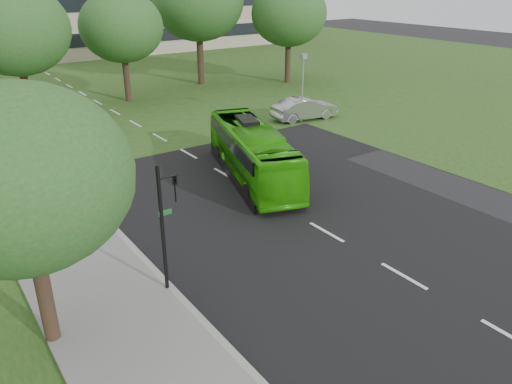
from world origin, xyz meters
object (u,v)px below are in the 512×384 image
Objects in this scene: tree_park_c at (121,27)px; tree_park_e at (289,14)px; tree_park_b at (15,30)px; camera_pole at (303,79)px; sedan at (304,109)px; bus at (253,153)px; tree_park_d at (198,1)px; tree_side_near at (21,178)px; traffic_light at (166,219)px.

tree_park_e is (15.84, -1.49, 0.45)m from tree_park_c.
camera_pole is at bearing -34.72° from tree_park_b.
tree_park_e reaches higher than camera_pole.
camera_pole is at bearing 130.43° from sedan.
bus is 2.05× the size of camera_pole.
tree_park_b is at bearing -163.06° from tree_park_d.
tree_park_d is (8.57, 2.81, 1.56)m from tree_park_c.
tree_park_c is (8.28, 2.33, -0.42)m from tree_park_b.
tree_side_near is at bearing -101.43° from tree_park_b.
tree_park_c reaches higher than bus.
bus is at bearing -132.56° from tree_park_e.
traffic_light reaches higher than bus.
tree_park_e reaches higher than tree_side_near.
traffic_light is at bearing -154.96° from camera_pole.
tree_park_c is 28.75m from traffic_light.
tree_park_c is 0.93× the size of tree_park_e.
bus is 11.41m from camera_pole.
tree_park_d reaches higher than traffic_light.
tree_park_c is 9.16m from tree_park_d.
tree_park_b is at bearing -164.31° from tree_park_c.
tree_park_e is at bearing -25.81° from sedan.
tree_park_d reaches higher than tree_park_b.
tree_park_d is 25.78m from bus.
tree_park_d is at bearing 16.94° from tree_park_b.
traffic_light is 0.94× the size of camera_pole.
tree_park_b reaches higher than bus.
bus is (-1.33, -20.18, -4.60)m from tree_park_c.
tree_side_near is 25.30m from camera_pole.
tree_park_b is 1.26× the size of tree_side_near.
camera_pole reaches higher than traffic_light.
camera_pole is (7.67, -13.38, -2.88)m from tree_park_c.
sedan is at bearing 54.82° from bus.
tree_park_e is (24.12, 0.84, 0.03)m from tree_park_b.
tree_side_near is at bearing 131.07° from sedan.
tree_park_c is at bearing 174.64° from tree_park_e.
camera_pole is (-0.62, -0.40, 2.29)m from sedan.
tree_park_e reaches higher than sedan.
camera_pole is at bearing 33.60° from tree_side_near.
tree_side_near is at bearing -138.46° from tree_park_e.
tree_side_near is (-13.34, -27.34, -0.87)m from tree_park_c.
tree_park_e is 1.93× the size of sedan.
sedan is at bearing -123.30° from tree_park_e.
traffic_light is at bearing -134.72° from tree_park_e.
camera_pole is (-0.91, -16.19, -4.43)m from tree_park_d.
tree_park_b is 24.94m from traffic_light.
traffic_light is at bearing -109.20° from tree_park_c.
bus is at bearing -93.78° from tree_park_c.
tree_park_b is 19.69m from camera_pole.
bus is at bearing -156.42° from camera_pole.
tree_park_c is 15.69m from camera_pole.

